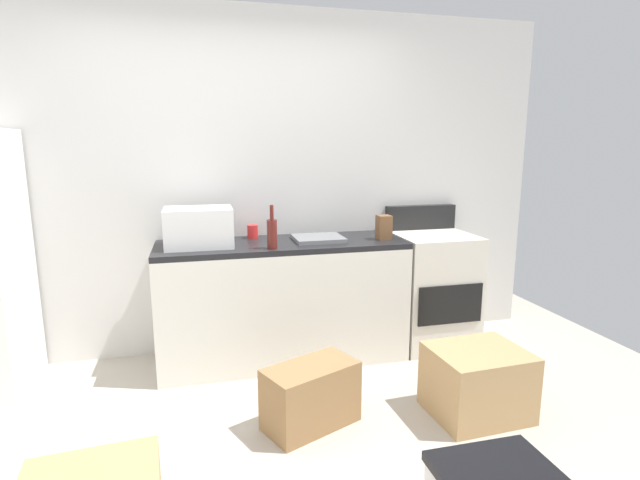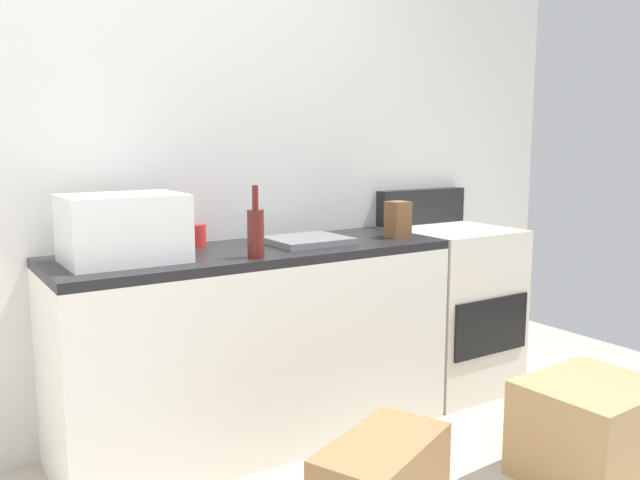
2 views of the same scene
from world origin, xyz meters
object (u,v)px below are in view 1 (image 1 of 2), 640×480
at_px(wine_bottle, 272,233).
at_px(cardboard_box_small, 311,396).
at_px(microwave, 199,227).
at_px(cardboard_box_medium, 477,382).
at_px(coffee_mug, 253,232).
at_px(knife_block, 384,227).
at_px(stove_oven, 432,287).

relative_size(wine_bottle, cardboard_box_small, 0.56).
height_order(microwave, cardboard_box_medium, microwave).
height_order(wine_bottle, coffee_mug, wine_bottle).
distance_m(microwave, knife_block, 1.35).
height_order(microwave, knife_block, microwave).
bearing_deg(wine_bottle, stove_oven, 9.54).
height_order(microwave, wine_bottle, wine_bottle).
relative_size(stove_oven, wine_bottle, 3.67).
xyz_separation_m(coffee_mug, cardboard_box_small, (0.19, -1.14, -0.77)).
distance_m(cardboard_box_medium, cardboard_box_small, 1.00).
xyz_separation_m(stove_oven, cardboard_box_small, (-1.22, -0.95, -0.28)).
bearing_deg(microwave, cardboard_box_small, -58.09).
bearing_deg(wine_bottle, knife_block, 8.67).
bearing_deg(microwave, stove_oven, 0.56).
distance_m(wine_bottle, knife_block, 0.87).
distance_m(microwave, cardboard_box_medium, 2.07).
bearing_deg(cardboard_box_medium, wine_bottle, 142.13).
relative_size(microwave, coffee_mug, 4.60).
height_order(stove_oven, microwave, microwave).
distance_m(wine_bottle, cardboard_box_medium, 1.60).
bearing_deg(cardboard_box_small, coffee_mug, 99.20).
relative_size(stove_oven, cardboard_box_medium, 2.02).
bearing_deg(knife_block, microwave, 176.87).
relative_size(stove_oven, knife_block, 6.11).
bearing_deg(cardboard_box_small, microwave, 121.91).
relative_size(cardboard_box_medium, cardboard_box_small, 1.02).
height_order(wine_bottle, cardboard_box_medium, wine_bottle).
relative_size(knife_block, cardboard_box_small, 0.34).
xyz_separation_m(microwave, cardboard_box_medium, (1.57, -1.05, -0.83)).
height_order(cardboard_box_medium, cardboard_box_small, cardboard_box_medium).
xyz_separation_m(coffee_mug, knife_block, (0.95, -0.28, 0.04)).
bearing_deg(cardboard_box_medium, cardboard_box_small, 172.95).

